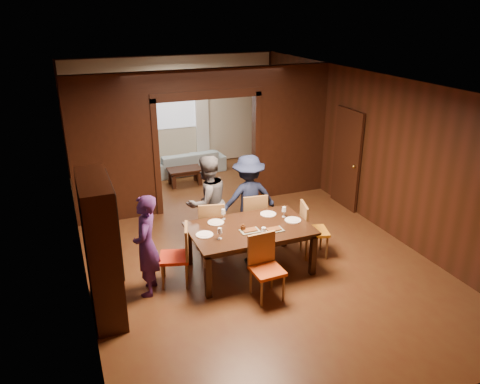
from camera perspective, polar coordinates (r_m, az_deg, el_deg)
name	(u,v)px	position (r m, az deg, el deg)	size (l,w,h in m)	color
floor	(236,236)	(8.88, -0.52, -5.34)	(9.00, 9.00, 0.00)	#572B18
ceiling	(235,80)	(7.98, -0.60, 13.52)	(5.50, 9.00, 0.02)	silver
room_walls	(203,134)	(10.01, -4.49, 7.02)	(5.52, 9.01, 2.90)	black
person_purple	(146,246)	(7.01, -11.34, -6.43)	(0.57, 0.38, 1.57)	#411E59
person_grey	(207,202)	(8.18, -4.01, -1.28)	(0.83, 0.64, 1.70)	#4D4E53
person_navy	(249,198)	(8.46, 1.05, -0.75)	(1.04, 0.60, 1.61)	#161D37
sofa	(187,162)	(12.20, -6.49, 3.70)	(1.93, 0.75, 0.56)	#9CBBCC
serving_bowl	(256,222)	(7.55, 1.96, -3.71)	(0.35, 0.35, 0.09)	black
dining_table	(250,248)	(7.65, 1.19, -6.88)	(1.92, 1.19, 0.76)	black
coffee_table	(185,176)	(11.38, -6.73, 1.90)	(0.80, 0.50, 0.40)	black
chair_left	(174,255)	(7.31, -8.03, -7.66)	(0.44, 0.44, 0.97)	red
chair_right	(315,230)	(8.12, 9.09, -4.55)	(0.44, 0.44, 0.97)	orange
chair_far_l	(211,226)	(8.16, -3.57, -4.16)	(0.44, 0.44, 0.97)	#E75215
chair_far_r	(252,217)	(8.48, 1.50, -3.06)	(0.44, 0.44, 0.97)	#CD5B13
chair_near	(267,269)	(6.91, 3.34, -9.32)	(0.44, 0.44, 0.97)	#DB4D14
hutch	(101,249)	(6.62, -16.59, -6.64)	(0.40, 1.20, 2.00)	black
door_right	(347,159)	(10.08, 12.89, 3.94)	(0.06, 0.90, 2.10)	black
window_far	(173,103)	(12.37, -8.14, 10.66)	(1.20, 0.03, 1.30)	silver
curtain_left	(146,123)	(12.28, -11.41, 8.21)	(0.35, 0.06, 2.40)	white
curtain_right	(202,118)	(12.62, -4.64, 8.94)	(0.35, 0.06, 2.40)	white
plate_left	(205,235)	(7.25, -4.34, -5.21)	(0.27, 0.27, 0.01)	white
plate_far_l	(216,222)	(7.63, -2.96, -3.72)	(0.27, 0.27, 0.01)	silver
plate_far_r	(268,214)	(7.94, 3.46, -2.68)	(0.27, 0.27, 0.01)	white
plate_right	(293,220)	(7.75, 6.46, -3.42)	(0.27, 0.27, 0.01)	silver
plate_near	(258,238)	(7.14, 2.20, -5.63)	(0.27, 0.27, 0.01)	silver
platter_a	(250,230)	(7.34, 1.21, -4.70)	(0.30, 0.20, 0.04)	gray
platter_b	(274,230)	(7.38, 4.13, -4.59)	(0.30, 0.20, 0.04)	slate
wineglass_left	(220,233)	(7.09, -2.48, -5.06)	(0.08, 0.08, 0.18)	silver
wineglass_far	(223,214)	(7.72, -2.04, -2.72)	(0.08, 0.08, 0.18)	silver
wineglass_right	(284,212)	(7.83, 5.39, -2.43)	(0.08, 0.08, 0.18)	white
tumbler	(264,232)	(7.19, 2.90, -4.85)	(0.07, 0.07, 0.14)	silver
condiment_jar	(243,228)	(7.34, 0.38, -4.35)	(0.08, 0.08, 0.11)	#472610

